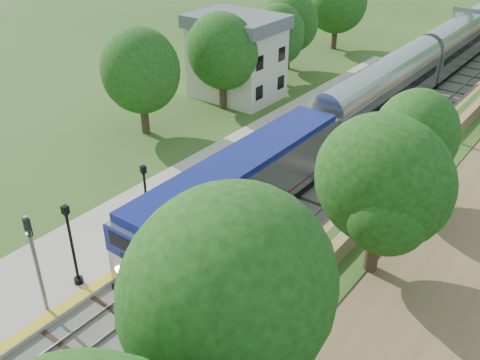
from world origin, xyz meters
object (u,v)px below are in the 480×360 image
Objects in this scene: signal_platform at (34,254)px; signal_farside at (426,123)px; lamppost_mid at (73,250)px; station_building at (237,56)px; lamppost_far at (147,204)px.

signal_farside reaches higher than signal_platform.
signal_farside is at bearing 68.38° from lamppost_mid.
lamppost_far is at bearing -64.89° from station_building.
station_building is 1.42× the size of signal_farside.
signal_platform is (0.31, -2.22, 1.24)m from lamppost_mid.
station_building is 1.56× the size of signal_platform.
station_building is 1.88× the size of lamppost_far.
signal_platform is 0.91× the size of signal_farside.
signal_farside is (20.20, -4.10, -0.28)m from station_building.
signal_platform reaches higher than lamppost_far.
station_building is at bearing 168.52° from signal_farside.
signal_farside is (9.73, 18.23, 1.39)m from lamppost_far.
lamppost_mid is (10.79, -27.85, -1.56)m from station_building.
station_building reaches higher than signal_platform.
lamppost_mid is at bearing -111.62° from signal_farside.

